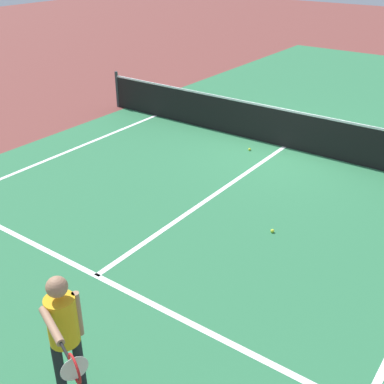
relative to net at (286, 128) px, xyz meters
The scene contains 9 objects.
ground_plane 0.49m from the net, ahead, with size 60.00×60.00×0.00m, color brown.
court_surface_inbounds 0.49m from the net, ahead, with size 10.62×24.40×0.00m, color #2D7247.
line_sideline_right 7.24m from the net, 55.34° to the right, with size 0.10×11.89×0.01m, color white.
line_service_near 6.42m from the net, 90.00° to the right, with size 8.22×0.10×0.01m, color white.
line_center_service 3.24m from the net, 90.00° to the right, with size 0.10×6.40×0.01m, color white.
net is the anchor object (origin of this frame).
player_near 8.24m from the net, 80.20° to the right, with size 1.06×0.81×1.63m.
tennis_ball_mid_court 4.08m from the net, 66.70° to the right, with size 0.07×0.07×0.07m, color #CCE033.
tennis_ball_near_net 1.03m from the net, 129.41° to the right, with size 0.07×0.07×0.07m, color #CCE033.
Camera 1 is at (4.71, -10.43, 4.57)m, focal length 45.78 mm.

